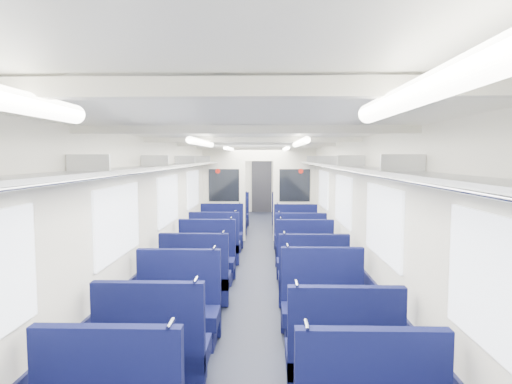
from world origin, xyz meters
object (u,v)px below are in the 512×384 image
seat_13 (313,282)px  seat_14 (206,263)px  seat_22 (233,216)px  seat_8 (154,356)px  seat_16 (215,247)px  seat_18 (221,236)px  seat_11 (323,311)px  seat_21 (290,222)px  seat_15 (305,263)px  end_door (262,186)px  seat_10 (177,314)px  seat_17 (300,249)px  seat_19 (296,237)px  seat_20 (229,223)px  seat_23 (288,216)px  bulkhead (259,192)px  seat_12 (196,281)px  seat_9 (342,363)px

seat_13 → seat_14: bearing=146.4°
seat_13 → seat_22: (-1.66, 6.72, 0.00)m
seat_8 → seat_16: (0.00, 4.59, 0.00)m
seat_8 → seat_22: same height
seat_13 → seat_18: (-1.66, 3.54, 0.00)m
seat_11 → seat_21: 6.73m
seat_15 → seat_21: same height
end_door → seat_11: bearing=-85.9°
seat_10 → seat_13: 2.08m
seat_8 → seat_14: (0.00, 3.38, 0.00)m
seat_17 → seat_19: same height
seat_13 → seat_20: (-1.66, 5.48, 0.00)m
seat_23 → seat_16: bearing=-110.4°
bulkhead → seat_21: size_ratio=2.60×
seat_20 → seat_23: same height
seat_8 → seat_21: 8.06m
seat_15 → seat_19: 2.35m
seat_10 → seat_23: (1.66, 8.04, 0.00)m
seat_12 → seat_15: bearing=32.9°
seat_8 → seat_17: same height
seat_11 → seat_14: size_ratio=1.00×
bulkhead → seat_21: (0.83, 0.93, -0.90)m
seat_18 → seat_22: size_ratio=1.00×
seat_18 → seat_23: size_ratio=1.00×
seat_10 → seat_12: size_ratio=1.00×
seat_18 → seat_9: bearing=-74.3°
seat_13 → seat_20: bearing=106.8°
bulkhead → seat_20: bulkhead is taller
seat_11 → seat_22: bearing=101.9°
seat_13 → seat_18: same height
seat_15 → seat_21: bearing=90.0°
seat_16 → seat_21: 3.69m
seat_9 → seat_21: same height
seat_13 → seat_19: (0.00, 3.45, 0.00)m
seat_20 → seat_21: same height
bulkhead → seat_12: bearing=-100.1°
seat_12 → seat_18: same height
end_door → seat_23: bearing=-76.8°
seat_21 → seat_10: bearing=-103.6°
seat_14 → seat_18: same height
seat_20 → seat_23: (1.66, 1.30, 0.00)m
seat_22 → seat_15: bearing=-73.6°
bulkhead → seat_13: (0.83, -4.68, -0.90)m
seat_13 → seat_18: bearing=115.1°
seat_9 → seat_20: size_ratio=1.00×
seat_15 → seat_22: size_ratio=1.00×
seat_15 → seat_18: (-1.66, 2.44, 0.00)m
seat_21 → seat_23: size_ratio=1.00×
seat_13 → seat_15: same height
seat_10 → seat_13: size_ratio=1.00×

